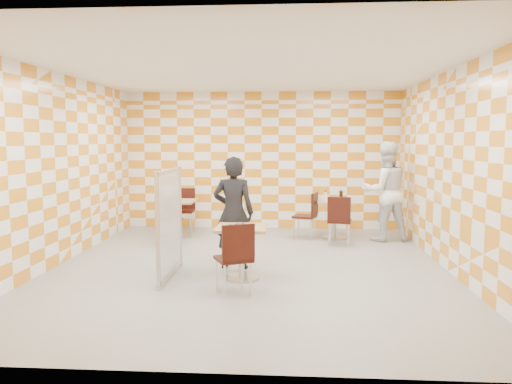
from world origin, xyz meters
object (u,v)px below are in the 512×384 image
second_table (335,213)px  chair_second_front (339,217)px  partition (170,222)px  man_white (385,191)px  chair_second_side (309,212)px  empty_table (177,212)px  man_dark (233,213)px  sport_bottle (325,196)px  chair_main_front (236,253)px  main_table (241,243)px  soda_bottle (341,196)px  chair_empty_near (168,216)px  chair_empty_far (185,206)px

second_table → chair_second_front: chair_second_front is taller
partition → man_white: bearing=38.8°
chair_second_front → chair_second_side: size_ratio=1.00×
empty_table → man_dark: bearing=-58.9°
chair_second_side → partition: partition is taller
chair_second_side → sport_bottle: (0.33, 0.24, 0.29)m
empty_table → chair_second_side: size_ratio=0.81×
second_table → chair_second_front: bearing=-88.2°
chair_main_front → partition: (-1.03, 0.80, 0.25)m
main_table → soda_bottle: bearing=61.0°
partition → man_white: man_white is taller
second_table → partition: bearing=-130.9°
empty_table → chair_empty_near: chair_empty_near is taller
empty_table → main_table: bearing=-61.7°
empty_table → chair_second_front: bearing=-11.1°
chair_second_front → chair_empty_near: 3.17m
soda_bottle → sport_bottle: bearing=162.1°
chair_empty_near → partition: bearing=-75.4°
main_table → partition: partition is taller
chair_second_side → chair_empty_near: (-2.64, -0.74, 0.00)m
chair_second_side → main_table: bearing=-110.1°
man_white → empty_table: bearing=-11.0°
soda_bottle → chair_main_front: bearing=-113.9°
chair_main_front → second_table: bearing=67.6°
chair_empty_far → chair_main_front: bearing=-70.1°
man_white → chair_empty_far: bearing=-19.8°
second_table → man_white: size_ratio=0.39×
man_white → partition: bearing=28.2°
second_table → empty_table: size_ratio=1.00×
partition → soda_bottle: (2.72, 3.00, 0.06)m
chair_second_front → sport_bottle: (-0.20, 0.83, 0.29)m
empty_table → partition: size_ratio=0.48×
empty_table → chair_main_front: bearing=-66.8°
second_table → main_table: bearing=-117.3°
main_table → man_white: man_white is taller
chair_second_front → man_white: 1.18m
chair_second_front → sport_bottle: sport_bottle is taller
empty_table → soda_bottle: size_ratio=3.26×
man_dark → soda_bottle: bearing=-123.9°
chair_empty_near → man_white: (4.10, 0.73, 0.42)m
second_table → empty_table: same height
chair_second_front → man_white: (0.93, 0.59, 0.42)m
man_dark → soda_bottle: man_dark is taller
chair_main_front → chair_second_side: (1.06, 3.66, 0.00)m
partition → man_white: (3.55, 2.85, 0.17)m
second_table → sport_bottle: bearing=148.3°
chair_empty_far → chair_empty_near: bearing=-90.7°
soda_bottle → main_table: bearing=-119.0°
second_table → chair_main_front: (-1.56, -3.79, 0.04)m
second_table → chair_empty_far: (-3.13, 0.53, 0.04)m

